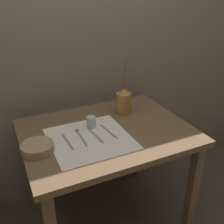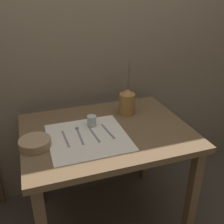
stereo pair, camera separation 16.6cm
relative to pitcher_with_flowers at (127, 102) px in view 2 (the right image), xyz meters
name	(u,v)px [view 2 (the right image)]	position (x,y,z in m)	size (l,w,h in m)	color
ground_plane	(107,218)	(-0.22, -0.18, -0.89)	(12.00, 12.00, 0.00)	#473F35
stone_wall_back	(85,51)	(-0.22, 0.34, 0.31)	(7.00, 0.06, 2.40)	#7A6B56
wooden_table	(106,144)	(-0.22, -0.18, -0.20)	(1.08, 0.82, 0.80)	brown
linen_cloth	(88,137)	(-0.35, -0.24, -0.09)	(0.48, 0.48, 0.00)	silver
pitcher_with_flowers	(127,102)	(0.00, 0.00, 0.00)	(0.11, 0.11, 0.40)	olive
wooden_bowl	(35,143)	(-0.67, -0.24, -0.06)	(0.18, 0.18, 0.05)	#9E7F5B
glass_tumbler_near	(92,121)	(-0.29, -0.10, -0.05)	(0.06, 0.06, 0.07)	#B7C1BC
knife_center	(66,139)	(-0.49, -0.21, -0.08)	(0.02, 0.20, 0.00)	gray
spoon_outer	(78,131)	(-0.40, -0.16, -0.08)	(0.02, 0.21, 0.02)	gray
fork_outer	(94,134)	(-0.31, -0.22, -0.08)	(0.03, 0.20, 0.00)	gray
fork_inner	(107,131)	(-0.22, -0.21, -0.08)	(0.03, 0.20, 0.00)	gray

